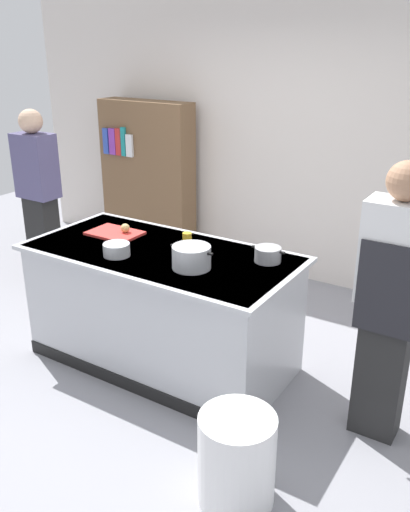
# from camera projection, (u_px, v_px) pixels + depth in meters

# --- Properties ---
(ground_plane) EXTENTS (10.00, 10.00, 0.00)m
(ground_plane) POSITION_uv_depth(u_px,v_px,m) (164.00, 360.00, 4.25)
(ground_plane) COLOR gray
(back_wall) EXTENTS (6.40, 0.12, 3.00)m
(back_wall) POSITION_uv_depth(u_px,v_px,m) (288.00, 128.00, 5.34)
(back_wall) COLOR silver
(back_wall) RESTS_ON ground_plane
(counter_island) EXTENTS (1.98, 0.98, 0.90)m
(counter_island) POSITION_uv_depth(u_px,v_px,m) (162.00, 306.00, 4.08)
(counter_island) COLOR #B7BABF
(counter_island) RESTS_ON ground_plane
(cutting_board) EXTENTS (0.40, 0.28, 0.02)m
(cutting_board) POSITION_uv_depth(u_px,v_px,m) (115.00, 233.00, 4.25)
(cutting_board) COLOR red
(cutting_board) RESTS_ON counter_island
(onion) EXTENTS (0.07, 0.07, 0.07)m
(onion) POSITION_uv_depth(u_px,v_px,m) (125.00, 228.00, 4.22)
(onion) COLOR tan
(onion) RESTS_ON cutting_board
(stock_pot) EXTENTS (0.32, 0.26, 0.15)m
(stock_pot) POSITION_uv_depth(u_px,v_px,m) (191.00, 257.00, 3.61)
(stock_pot) COLOR #B7BABF
(stock_pot) RESTS_ON counter_island
(sauce_pan) EXTENTS (0.25, 0.18, 0.10)m
(sauce_pan) POSITION_uv_depth(u_px,v_px,m) (268.00, 254.00, 3.72)
(sauce_pan) COLOR #99999E
(sauce_pan) RESTS_ON counter_island
(mixing_bowl) EXTENTS (0.19, 0.19, 0.09)m
(mixing_bowl) POSITION_uv_depth(u_px,v_px,m) (117.00, 250.00, 3.83)
(mixing_bowl) COLOR #B7BABF
(mixing_bowl) RESTS_ON counter_island
(juice_cup) EXTENTS (0.07, 0.07, 0.10)m
(juice_cup) POSITION_uv_depth(u_px,v_px,m) (187.00, 239.00, 4.00)
(juice_cup) COLOR yellow
(juice_cup) RESTS_ON counter_island
(trash_bin) EXTENTS (0.41, 0.41, 0.53)m
(trash_bin) POSITION_uv_depth(u_px,v_px,m) (237.00, 459.00, 2.88)
(trash_bin) COLOR white
(trash_bin) RESTS_ON ground_plane
(person_chef) EXTENTS (0.38, 0.25, 1.72)m
(person_chef) POSITION_uv_depth(u_px,v_px,m) (391.00, 300.00, 3.16)
(person_chef) COLOR #252525
(person_chef) RESTS_ON ground_plane
(person_guest) EXTENTS (0.38, 0.24, 1.72)m
(person_guest) POSITION_uv_depth(u_px,v_px,m) (39.00, 196.00, 5.25)
(person_guest) COLOR black
(person_guest) RESTS_ON ground_plane
(bookshelf) EXTENTS (1.10, 0.31, 1.70)m
(bookshelf) POSITION_uv_depth(u_px,v_px,m) (148.00, 179.00, 6.10)
(bookshelf) COLOR brown
(bookshelf) RESTS_ON ground_plane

